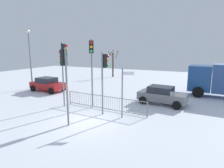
# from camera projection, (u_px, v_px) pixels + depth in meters

# --- Properties ---
(ground_plane) EXTENTS (60.00, 60.00, 0.00)m
(ground_plane) POSITION_uv_depth(u_px,v_px,m) (86.00, 121.00, 11.58)
(ground_plane) COLOR white
(traffic_light_rear_left) EXTENTS (0.41, 0.52, 5.15)m
(traffic_light_rear_left) POSITION_uv_depth(u_px,v_px,m) (92.00, 59.00, 13.63)
(traffic_light_rear_left) COLOR slate
(traffic_light_rear_left) RESTS_ON ground
(traffic_light_rear_right) EXTENTS (0.56, 0.35, 4.94)m
(traffic_light_rear_right) POSITION_uv_depth(u_px,v_px,m) (64.00, 60.00, 13.97)
(traffic_light_rear_right) COLOR slate
(traffic_light_rear_right) RESTS_ON ground
(traffic_light_foreground_left) EXTENTS (0.43, 0.51, 4.23)m
(traffic_light_foreground_left) POSITION_uv_depth(u_px,v_px,m) (104.00, 70.00, 12.38)
(traffic_light_foreground_left) COLOR slate
(traffic_light_foreground_left) RESTS_ON ground
(traffic_light_mid_left) EXTENTS (0.56, 0.36, 4.53)m
(traffic_light_mid_left) POSITION_uv_depth(u_px,v_px,m) (64.00, 69.00, 10.43)
(traffic_light_mid_left) COLOR slate
(traffic_light_mid_left) RESTS_ON ground
(direction_sign_post) EXTENTS (0.74, 0.35, 3.29)m
(direction_sign_post) POSITION_uv_depth(u_px,v_px,m) (123.00, 90.00, 11.88)
(direction_sign_post) COLOR slate
(direction_sign_post) RESTS_ON ground
(pedestrian_guard_railing) EXTENTS (6.68, 0.48, 1.07)m
(pedestrian_guard_railing) POSITION_uv_depth(u_px,v_px,m) (104.00, 103.00, 13.67)
(pedestrian_guard_railing) COLOR slate
(pedestrian_guard_railing) RESTS_ON ground
(car_red_mid) EXTENTS (3.90, 2.12, 1.47)m
(car_red_mid) POSITION_uv_depth(u_px,v_px,m) (48.00, 84.00, 19.82)
(car_red_mid) COLOR maroon
(car_red_mid) RESTS_ON ground
(car_grey_trailing) EXTENTS (3.95, 2.25, 1.47)m
(car_grey_trailing) POSITION_uv_depth(u_px,v_px,m) (162.00, 95.00, 15.13)
(car_grey_trailing) COLOR slate
(car_grey_trailing) RESTS_ON ground
(street_lamp) EXTENTS (0.36, 0.36, 6.55)m
(street_lamp) POSITION_uv_depth(u_px,v_px,m) (30.00, 53.00, 20.37)
(street_lamp) COLOR slate
(street_lamp) RESTS_ON ground
(bare_tree_left) EXTENTS (1.79, 1.80, 4.37)m
(bare_tree_left) POSITION_uv_depth(u_px,v_px,m) (113.00, 64.00, 30.00)
(bare_tree_left) COLOR #473828
(bare_tree_left) RESTS_ON ground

